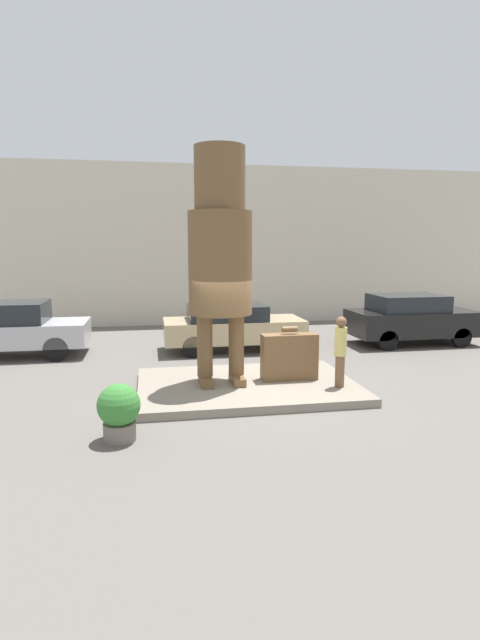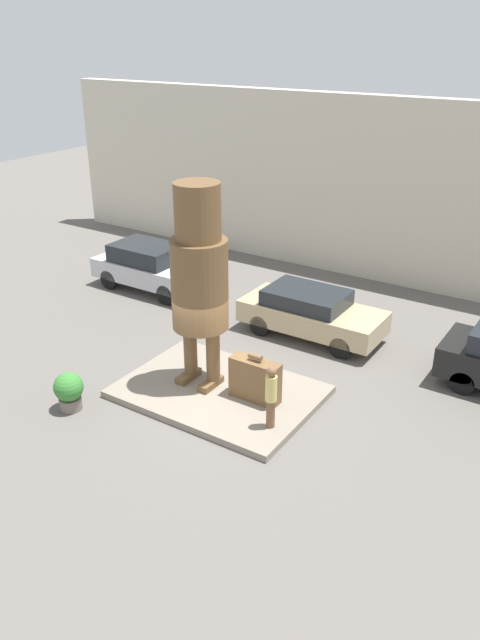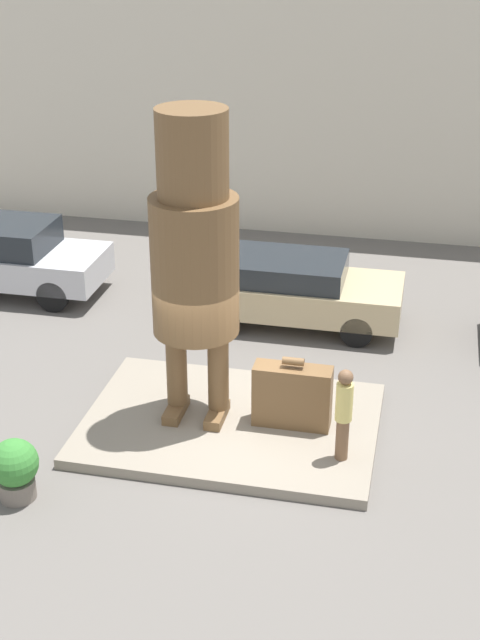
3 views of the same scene
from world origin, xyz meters
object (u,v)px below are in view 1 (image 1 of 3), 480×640
planter_pot (119,410)px  parked_car_silver (11,328)px  parked_car_tan (232,326)px  parked_car_black (411,318)px  tourist (340,349)px  statue_figure (220,248)px  giant_suitcase (289,356)px

planter_pot → parked_car_silver: bearing=116.0°
parked_car_silver → parked_car_tan: (6.47, -0.26, -0.08)m
parked_car_black → tourist: bearing=-131.7°
statue_figure → planter_pot: (-2.09, -2.59, -2.66)m
giant_suitcase → parked_car_black: parked_car_black is taller
statue_figure → parked_car_black: bearing=31.0°
parked_car_black → planter_pot: 11.28m
parked_car_tan → parked_car_silver: bearing=177.7°
planter_pot → parked_car_black: bearing=36.8°
parked_car_black → planter_pot: parked_car_black is taller
giant_suitcase → parked_car_black: (5.34, 4.16, 0.14)m
parked_car_tan → tourist: bearing=-72.7°
parked_car_silver → tourist: bearing=-33.2°
statue_figure → parked_car_silver: 7.47m
parked_car_tan → giant_suitcase: bearing=-81.3°
parked_car_black → giant_suitcase: bearing=-142.1°
parked_car_tan → parked_car_black: 5.98m
tourist → parked_car_black: tourist is taller
planter_pot → statue_figure: bearing=51.1°
statue_figure → parked_car_silver: statue_figure is taller
parked_car_tan → statue_figure: bearing=-102.8°
statue_figure → tourist: statue_figure is taller
tourist → parked_car_black: bearing=48.3°
giant_suitcase → tourist: (0.92, -0.81, 0.32)m
giant_suitcase → tourist: size_ratio=0.82×
parked_car_black → planter_pot: size_ratio=4.18×
giant_suitcase → parked_car_black: bearing=37.9°
giant_suitcase → parked_car_silver: size_ratio=0.31×
giant_suitcase → parked_car_tan: parked_car_tan is taller
giant_suitcase → parked_car_silver: (-7.12, 4.45, 0.14)m
giant_suitcase → parked_car_silver: 8.40m
planter_pot → parked_car_tan: bearing=65.9°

